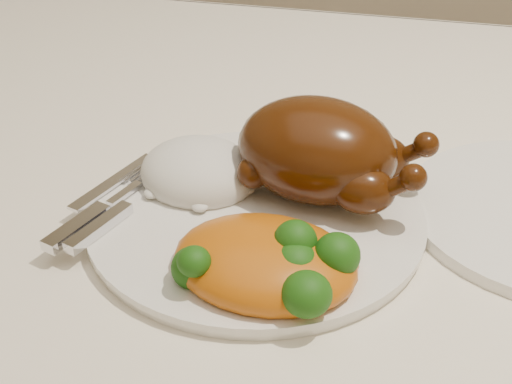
# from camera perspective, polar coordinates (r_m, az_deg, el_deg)

# --- Properties ---
(dining_table) EXTENTS (1.60, 0.90, 0.76)m
(dining_table) POSITION_cam_1_polar(r_m,az_deg,el_deg) (0.71, 10.87, -8.26)
(dining_table) COLOR brown
(dining_table) RESTS_ON floor
(tablecloth) EXTENTS (1.73, 1.03, 0.18)m
(tablecloth) POSITION_cam_1_polar(r_m,az_deg,el_deg) (0.66, 11.52, -3.47)
(tablecloth) COLOR white
(tablecloth) RESTS_ON dining_table
(dinner_plate) EXTENTS (0.36, 0.36, 0.01)m
(dinner_plate) POSITION_cam_1_polar(r_m,az_deg,el_deg) (0.61, 0.00, -2.06)
(dinner_plate) COLOR white
(dinner_plate) RESTS_ON tablecloth
(roast_chicken) EXTENTS (0.18, 0.12, 0.09)m
(roast_chicken) POSITION_cam_1_polar(r_m,az_deg,el_deg) (0.61, 5.25, 3.28)
(roast_chicken) COLOR #472107
(roast_chicken) RESTS_ON dinner_plate
(rice_mound) EXTENTS (0.13, 0.12, 0.06)m
(rice_mound) POSITION_cam_1_polar(r_m,az_deg,el_deg) (0.64, -4.58, 1.54)
(rice_mound) COLOR white
(rice_mound) RESTS_ON dinner_plate
(mac_and_cheese) EXTENTS (0.15, 0.12, 0.06)m
(mac_and_cheese) POSITION_cam_1_polar(r_m,az_deg,el_deg) (0.53, 1.45, -5.68)
(mac_and_cheese) COLOR #C35C0C
(mac_and_cheese) RESTS_ON dinner_plate
(cutlery) EXTENTS (0.06, 0.16, 0.01)m
(cutlery) POSITION_cam_1_polar(r_m,az_deg,el_deg) (0.61, -12.43, -1.55)
(cutlery) COLOR silver
(cutlery) RESTS_ON dinner_plate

